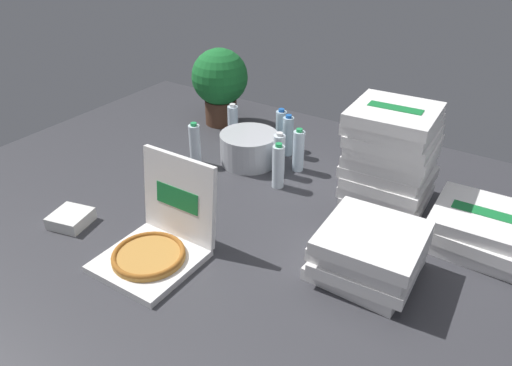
{
  "coord_description": "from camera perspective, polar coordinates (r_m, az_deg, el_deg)",
  "views": [
    {
      "loc": [
        0.93,
        -1.42,
        1.21
      ],
      "look_at": [
        -0.06,
        0.1,
        0.14
      ],
      "focal_mm": 34.31,
      "sensor_mm": 36.0,
      "label": 1
    }
  ],
  "objects": [
    {
      "name": "water_bottle_1",
      "position": [
        2.68,
        2.93,
        6.26
      ],
      "size": [
        0.06,
        0.06,
        0.23
      ],
      "color": "silver",
      "rests_on": "ground_plane"
    },
    {
      "name": "water_bottle_2",
      "position": [
        2.75,
        -2.7,
        6.87
      ],
      "size": [
        0.06,
        0.06,
        0.23
      ],
      "color": "silver",
      "rests_on": "ground_plane"
    },
    {
      "name": "open_pizza_box",
      "position": [
        1.91,
        -11.31,
        -6.43
      ],
      "size": [
        0.34,
        0.4,
        0.37
      ],
      "color": "white",
      "rests_on": "ground_plane"
    },
    {
      "name": "ice_bucket",
      "position": [
        2.54,
        -0.82,
        4.09
      ],
      "size": [
        0.3,
        0.3,
        0.16
      ],
      "primitive_type": "cylinder",
      "color": "#B7BABF",
      "rests_on": "ground_plane"
    },
    {
      "name": "water_bottle_0",
      "position": [
        2.61,
        3.75,
        5.51
      ],
      "size": [
        0.06,
        0.06,
        0.23
      ],
      "color": "silver",
      "rests_on": "ground_plane"
    },
    {
      "name": "water_bottle_3",
      "position": [
        2.46,
        4.97,
        3.78
      ],
      "size": [
        0.06,
        0.06,
        0.23
      ],
      "color": "silver",
      "rests_on": "ground_plane"
    },
    {
      "name": "ground_plane",
      "position": [
        2.09,
        -0.15,
        -5.16
      ],
      "size": [
        3.2,
        2.4,
        0.02
      ],
      "primitive_type": "cube",
      "color": "#38383D"
    },
    {
      "name": "napkin_pile",
      "position": [
        2.22,
        -20.77,
        -3.9
      ],
      "size": [
        0.18,
        0.18,
        0.05
      ],
      "primitive_type": "cube",
      "rotation": [
        0.0,
        0.0,
        0.23
      ],
      "color": "white",
      "rests_on": "ground_plane"
    },
    {
      "name": "water_bottle_5",
      "position": [
        2.31,
        2.61,
        1.96
      ],
      "size": [
        0.06,
        0.06,
        0.23
      ],
      "color": "white",
      "rests_on": "ground_plane"
    },
    {
      "name": "water_bottle_6",
      "position": [
        2.53,
        -7.13,
        4.5
      ],
      "size": [
        0.06,
        0.06,
        0.23
      ],
      "color": "white",
      "rests_on": "ground_plane"
    },
    {
      "name": "pizza_stack_right_near",
      "position": [
        2.13,
        24.62,
        -4.87
      ],
      "size": [
        0.37,
        0.37,
        0.15
      ],
      "color": "white",
      "rests_on": "ground_plane"
    },
    {
      "name": "pizza_stack_right_mid",
      "position": [
        1.82,
        13.03,
        -7.9
      ],
      "size": [
        0.38,
        0.38,
        0.2
      ],
      "color": "white",
      "rests_on": "ground_plane"
    },
    {
      "name": "water_bottle_4",
      "position": [
        2.41,
        2.7,
        3.31
      ],
      "size": [
        0.06,
        0.06,
        0.23
      ],
      "color": "white",
      "rests_on": "ground_plane"
    },
    {
      "name": "pizza_stack_right_far",
      "position": [
        2.22,
        15.43,
        3.03
      ],
      "size": [
        0.38,
        0.38,
        0.46
      ],
      "color": "white",
      "rests_on": "ground_plane"
    },
    {
      "name": "potted_plant",
      "position": [
        2.95,
        -4.23,
        11.72
      ],
      "size": [
        0.33,
        0.33,
        0.46
      ],
      "color": "#513323",
      "rests_on": "ground_plane"
    }
  ]
}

